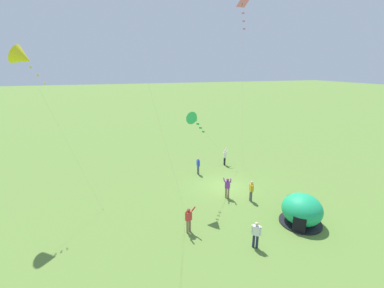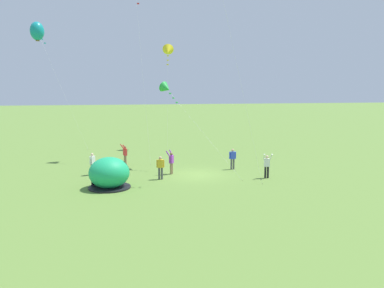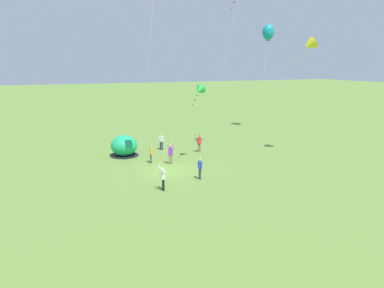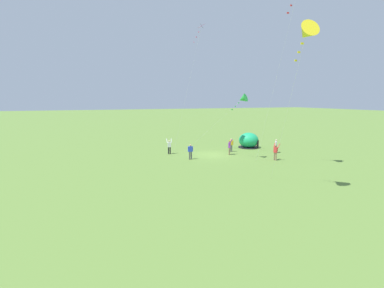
{
  "view_description": "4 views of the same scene",
  "coord_description": "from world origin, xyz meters",
  "px_view_note": "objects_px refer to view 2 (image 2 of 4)",
  "views": [
    {
      "loc": [
        -18.95,
        9.3,
        10.29
      ],
      "look_at": [
        1.04,
        2.7,
        3.93
      ],
      "focal_mm": 24.0,
      "sensor_mm": 36.0,
      "label": 1
    },
    {
      "loc": [
        -6.86,
        -27.66,
        6.5
      ],
      "look_at": [
        -0.2,
        1.14,
        2.27
      ],
      "focal_mm": 35.0,
      "sensor_mm": 36.0,
      "label": 2
    },
    {
      "loc": [
        29.57,
        -10.32,
        9.08
      ],
      "look_at": [
        3.01,
        0.75,
        2.88
      ],
      "focal_mm": 35.0,
      "sensor_mm": 36.0,
      "label": 3
    },
    {
      "loc": [
        12.95,
        27.66,
        6.64
      ],
      "look_at": [
        3.24,
        1.67,
        1.8
      ],
      "focal_mm": 24.0,
      "sensor_mm": 36.0,
      "label": 4
    }
  ],
  "objects_px": {
    "popup_tent": "(109,173)",
    "person_flying_kite": "(125,154)",
    "person_near_tent": "(160,167)",
    "kite_teal": "(37,31)",
    "person_strolling": "(93,163)",
    "kite_green": "(166,88)",
    "person_center_field": "(233,158)",
    "kite_yellow": "(168,51)",
    "person_with_toddler": "(267,165)",
    "person_arms_raised": "(171,162)"
  },
  "relations": [
    {
      "from": "person_near_tent",
      "to": "person_arms_raised",
      "type": "height_order",
      "value": "person_arms_raised"
    },
    {
      "from": "popup_tent",
      "to": "person_flying_kite",
      "type": "relative_size",
      "value": 1.49
    },
    {
      "from": "person_with_toddler",
      "to": "person_flying_kite",
      "type": "relative_size",
      "value": 1.0
    },
    {
      "from": "person_center_field",
      "to": "person_arms_raised",
      "type": "xyz_separation_m",
      "value": [
        -5.27,
        -0.63,
        0.03
      ]
    },
    {
      "from": "person_near_tent",
      "to": "person_with_toddler",
      "type": "bearing_deg",
      "value": -10.11
    },
    {
      "from": "kite_yellow",
      "to": "kite_teal",
      "type": "bearing_deg",
      "value": 161.16
    },
    {
      "from": "person_with_toddler",
      "to": "person_flying_kite",
      "type": "xyz_separation_m",
      "value": [
        -10.07,
        7.28,
        0.0
      ]
    },
    {
      "from": "person_with_toddler",
      "to": "person_near_tent",
      "type": "xyz_separation_m",
      "value": [
        -7.8,
        1.39,
        -0.03
      ]
    },
    {
      "from": "person_with_toddler",
      "to": "person_strolling",
      "type": "height_order",
      "value": "person_with_toddler"
    },
    {
      "from": "person_strolling",
      "to": "kite_green",
      "type": "relative_size",
      "value": 0.24
    },
    {
      "from": "kite_green",
      "to": "person_center_field",
      "type": "bearing_deg",
      "value": -22.73
    },
    {
      "from": "kite_teal",
      "to": "person_with_toddler",
      "type": "bearing_deg",
      "value": -48.17
    },
    {
      "from": "person_center_field",
      "to": "person_arms_raised",
      "type": "bearing_deg",
      "value": -173.17
    },
    {
      "from": "person_center_field",
      "to": "popup_tent",
      "type": "bearing_deg",
      "value": -158.93
    },
    {
      "from": "person_near_tent",
      "to": "kite_teal",
      "type": "xyz_separation_m",
      "value": [
        -11.07,
        19.69,
        12.19
      ]
    },
    {
      "from": "kite_green",
      "to": "person_near_tent",
      "type": "bearing_deg",
      "value": -105.37
    },
    {
      "from": "person_with_toddler",
      "to": "person_arms_raised",
      "type": "relative_size",
      "value": 1.0
    },
    {
      "from": "person_with_toddler",
      "to": "person_near_tent",
      "type": "relative_size",
      "value": 1.1
    },
    {
      "from": "kite_teal",
      "to": "person_near_tent",
      "type": "bearing_deg",
      "value": -60.66
    },
    {
      "from": "person_near_tent",
      "to": "kite_yellow",
      "type": "height_order",
      "value": "kite_yellow"
    },
    {
      "from": "popup_tent",
      "to": "person_flying_kite",
      "type": "distance_m",
      "value": 7.71
    },
    {
      "from": "popup_tent",
      "to": "kite_teal",
      "type": "height_order",
      "value": "kite_teal"
    },
    {
      "from": "person_center_field",
      "to": "person_flying_kite",
      "type": "relative_size",
      "value": 0.91
    },
    {
      "from": "person_with_toddler",
      "to": "person_strolling",
      "type": "bearing_deg",
      "value": 162.54
    },
    {
      "from": "person_arms_raised",
      "to": "person_strolling",
      "type": "bearing_deg",
      "value": 170.03
    },
    {
      "from": "person_near_tent",
      "to": "person_center_field",
      "type": "bearing_deg",
      "value": 19.01
    },
    {
      "from": "person_strolling",
      "to": "kite_teal",
      "type": "bearing_deg",
      "value": 109.81
    },
    {
      "from": "person_strolling",
      "to": "kite_teal",
      "type": "xyz_separation_m",
      "value": [
        -6.16,
        17.09,
        12.19
      ]
    },
    {
      "from": "person_center_field",
      "to": "person_strolling",
      "type": "distance_m",
      "value": 11.27
    },
    {
      "from": "person_center_field",
      "to": "kite_teal",
      "type": "xyz_separation_m",
      "value": [
        -17.42,
        17.51,
        12.19
      ]
    },
    {
      "from": "kite_yellow",
      "to": "kite_green",
      "type": "relative_size",
      "value": 1.6
    },
    {
      "from": "person_near_tent",
      "to": "person_flying_kite",
      "type": "height_order",
      "value": "person_flying_kite"
    },
    {
      "from": "person_center_field",
      "to": "kite_green",
      "type": "relative_size",
      "value": 0.24
    },
    {
      "from": "person_with_toddler",
      "to": "kite_teal",
      "type": "bearing_deg",
      "value": 131.83
    },
    {
      "from": "person_arms_raised",
      "to": "person_flying_kite",
      "type": "relative_size",
      "value": 1.0
    },
    {
      "from": "kite_green",
      "to": "person_with_toddler",
      "type": "bearing_deg",
      "value": -40.97
    },
    {
      "from": "person_arms_raised",
      "to": "kite_green",
      "type": "xyz_separation_m",
      "value": [
        0.12,
        2.79,
        5.68
      ]
    },
    {
      "from": "popup_tent",
      "to": "kite_green",
      "type": "bearing_deg",
      "value": 50.92
    },
    {
      "from": "person_near_tent",
      "to": "kite_teal",
      "type": "relative_size",
      "value": 0.12
    },
    {
      "from": "person_strolling",
      "to": "kite_teal",
      "type": "distance_m",
      "value": 21.87
    },
    {
      "from": "person_center_field",
      "to": "person_near_tent",
      "type": "height_order",
      "value": "same"
    },
    {
      "from": "popup_tent",
      "to": "kite_green",
      "type": "distance_m",
      "value": 9.62
    },
    {
      "from": "popup_tent",
      "to": "person_near_tent",
      "type": "distance_m",
      "value": 4.07
    },
    {
      "from": "popup_tent",
      "to": "person_strolling",
      "type": "distance_m",
      "value": 4.46
    },
    {
      "from": "person_center_field",
      "to": "kite_green",
      "type": "xyz_separation_m",
      "value": [
        -5.15,
        2.16,
        5.72
      ]
    },
    {
      "from": "person_arms_raised",
      "to": "person_flying_kite",
      "type": "height_order",
      "value": "same"
    },
    {
      "from": "person_center_field",
      "to": "kite_yellow",
      "type": "distance_m",
      "value": 16.38
    },
    {
      "from": "person_strolling",
      "to": "person_arms_raised",
      "type": "relative_size",
      "value": 0.91
    },
    {
      "from": "popup_tent",
      "to": "kite_teal",
      "type": "relative_size",
      "value": 0.2
    },
    {
      "from": "popup_tent",
      "to": "person_with_toddler",
      "type": "distance_m",
      "value": 11.5
    }
  ]
}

